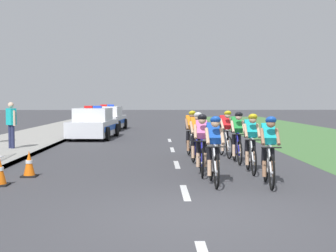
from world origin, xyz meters
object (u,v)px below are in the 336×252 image
object	(u,v)px
cyclist_fourth	(251,142)
police_car_second	(108,119)
cyclist_fifth	(196,138)
spectator_closest	(11,122)
cyclist_second	(269,150)
cyclist_eighth	(225,133)
police_car_nearest	(94,124)
traffic_cone_near	(0,171)
cyclist_sixth	(237,137)
cyclist_lead	(214,149)
cyclist_seventh	(191,133)
traffic_cone_mid	(29,164)
cyclist_third	(202,144)

from	to	relation	value
cyclist_fourth	police_car_second	xyz separation A→B (m)	(-5.52, 17.03, -0.11)
cyclist_fifth	spectator_closest	size ratio (longest dim) A/B	1.03
cyclist_second	cyclist_eighth	xyz separation A→B (m)	(-0.19, 5.09, 0.00)
cyclist_second	cyclist_fourth	size ratio (longest dim) A/B	1.00
cyclist_fifth	police_car_nearest	xyz separation A→B (m)	(-4.23, 9.30, -0.11)
cyclist_second	traffic_cone_near	world-z (taller)	cyclist_second
cyclist_fifth	cyclist_eighth	xyz separation A→B (m)	(1.11, 1.83, 0.00)
cyclist_sixth	cyclist_fifth	bearing A→B (deg)	-162.45
cyclist_lead	cyclist_fourth	distance (m)	2.03
cyclist_second	traffic_cone_near	xyz separation A→B (m)	(-5.86, 0.17, -0.48)
cyclist_seventh	traffic_cone_mid	bearing A→B (deg)	-138.16
cyclist_sixth	cyclist_seventh	bearing A→B (deg)	131.17
cyclist_lead	police_car_nearest	xyz separation A→B (m)	(-4.36, 12.39, -0.11)
cyclist_third	traffic_cone_mid	size ratio (longest dim) A/B	2.69
cyclist_second	cyclist_fifth	xyz separation A→B (m)	(-1.30, 3.26, 0.00)
cyclist_sixth	traffic_cone_near	world-z (taller)	cyclist_sixth
cyclist_sixth	traffic_cone_near	size ratio (longest dim) A/B	2.69
cyclist_seventh	police_car_second	size ratio (longest dim) A/B	0.38
spectator_closest	cyclist_sixth	bearing A→B (deg)	-22.77
cyclist_second	cyclist_seventh	xyz separation A→B (m)	(-1.32, 5.10, 0.00)
cyclist_lead	police_car_second	xyz separation A→B (m)	(-4.36, 18.69, -0.11)
cyclist_sixth	police_car_nearest	bearing A→B (deg)	121.62
cyclist_second	traffic_cone_near	distance (m)	5.88
traffic_cone_near	spectator_closest	bearing A→B (deg)	105.51
cyclist_fifth	traffic_cone_near	xyz separation A→B (m)	(-4.55, -3.09, -0.48)
cyclist_fifth	spectator_closest	bearing A→B (deg)	150.63
spectator_closest	cyclist_third	bearing A→B (deg)	-39.93
traffic_cone_mid	police_car_second	bearing A→B (deg)	89.99
cyclist_lead	cyclist_eighth	distance (m)	5.02
cyclist_seventh	spectator_closest	world-z (taller)	spectator_closest
cyclist_fourth	spectator_closest	distance (m)	9.21
cyclist_sixth	spectator_closest	bearing A→B (deg)	157.23
cyclist_fifth	traffic_cone_near	size ratio (longest dim) A/B	2.69
cyclist_third	spectator_closest	bearing A→B (deg)	140.07
cyclist_third	cyclist_eighth	distance (m)	3.75
cyclist_sixth	cyclist_eighth	xyz separation A→B (m)	(-0.14, 1.43, 0.00)
cyclist_fourth	cyclist_seventh	xyz separation A→B (m)	(-1.30, 3.28, 0.00)
traffic_cone_mid	spectator_closest	bearing A→B (deg)	111.43
cyclist_third	traffic_cone_near	xyz separation A→B (m)	(-4.54, -1.34, -0.48)
cyclist_lead	cyclist_third	xyz separation A→B (m)	(-0.14, 1.35, 0.00)
cyclist_fourth	cyclist_second	bearing A→B (deg)	-89.46
cyclist_sixth	traffic_cone_near	distance (m)	6.78
cyclist_third	cyclist_eighth	size ratio (longest dim) A/B	1.00
cyclist_fifth	traffic_cone_near	bearing A→B (deg)	-145.89
cyclist_eighth	police_car_nearest	bearing A→B (deg)	125.60
cyclist_third	cyclist_fourth	distance (m)	1.33
cyclist_third	cyclist_fifth	distance (m)	1.75
traffic_cone_near	cyclist_lead	bearing A→B (deg)	-0.15
cyclist_fourth	cyclist_fifth	world-z (taller)	same
cyclist_sixth	spectator_closest	world-z (taller)	spectator_closest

